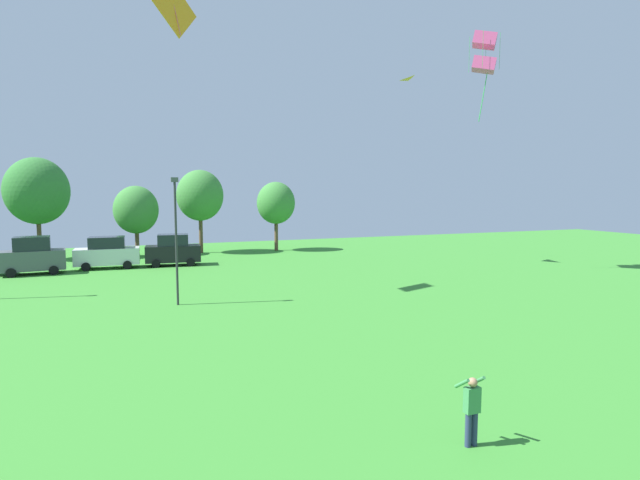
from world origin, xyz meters
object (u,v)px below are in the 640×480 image
(light_post_1, at_px, (176,234))
(treeline_tree_2, at_px, (136,210))
(person_standing_near_foreground, at_px, (472,407))
(parked_car_rightmost_in_row, at_px, (173,250))
(treeline_tree_1, at_px, (37,191))
(kite_flying_2, at_px, (399,88))
(kite_flying_4, at_px, (484,53))
(parked_car_third_from_left, at_px, (107,253))
(treeline_tree_4, at_px, (276,203))
(kite_flying_1, at_px, (175,8))
(parked_car_second_from_left, at_px, (33,256))
(treeline_tree_3, at_px, (200,196))

(light_post_1, height_order, treeline_tree_2, light_post_1)
(person_standing_near_foreground, bearing_deg, light_post_1, 93.50)
(parked_car_rightmost_in_row, distance_m, light_post_1, 14.71)
(light_post_1, height_order, treeline_tree_1, treeline_tree_1)
(kite_flying_2, bearing_deg, treeline_tree_1, 152.46)
(kite_flying_4, bearing_deg, parked_car_third_from_left, 155.25)
(light_post_1, xyz_separation_m, treeline_tree_4, (11.61, 21.21, 1.02))
(kite_flying_1, xyz_separation_m, treeline_tree_4, (11.15, 18.95, -10.93))
(kite_flying_4, relative_size, parked_car_third_from_left, 1.31)
(parked_car_rightmost_in_row, bearing_deg, kite_flying_4, -23.30)
(person_standing_near_foreground, distance_m, parked_car_second_from_left, 33.89)
(treeline_tree_3, xyz_separation_m, treeline_tree_4, (7.26, -0.79, -0.76))
(light_post_1, bearing_deg, parked_car_second_from_left, 122.05)
(light_post_1, distance_m, treeline_tree_1, 24.14)
(light_post_1, bearing_deg, treeline_tree_3, 78.81)
(kite_flying_2, relative_size, light_post_1, 0.26)
(kite_flying_1, distance_m, treeline_tree_1, 24.21)
(person_standing_near_foreground, height_order, treeline_tree_1, treeline_tree_1)
(kite_flying_1, height_order, treeline_tree_1, kite_flying_1)
(kite_flying_4, bearing_deg, parked_car_rightmost_in_row, 150.94)
(person_standing_near_foreground, xyz_separation_m, kite_flying_4, (16.77, 20.47, 14.66))
(parked_car_rightmost_in_row, height_order, treeline_tree_1, treeline_tree_1)
(light_post_1, bearing_deg, kite_flying_4, 8.05)
(person_standing_near_foreground, xyz_separation_m, treeline_tree_1, (-14.12, 39.58, 4.96))
(person_standing_near_foreground, xyz_separation_m, parked_car_rightmost_in_row, (-3.74, 31.87, 0.28))
(person_standing_near_foreground, distance_m, parked_car_third_from_left, 33.29)
(treeline_tree_1, bearing_deg, kite_flying_1, -63.92)
(light_post_1, bearing_deg, person_standing_near_foreground, -74.48)
(parked_car_rightmost_in_row, height_order, light_post_1, light_post_1)
(treeline_tree_4, bearing_deg, treeline_tree_2, 175.87)
(person_standing_near_foreground, height_order, parked_car_second_from_left, parked_car_second_from_left)
(kite_flying_4, height_order, treeline_tree_2, kite_flying_4)
(kite_flying_1, height_order, parked_car_second_from_left, kite_flying_1)
(kite_flying_4, xyz_separation_m, parked_car_rightmost_in_row, (-20.51, 11.40, -14.38))
(person_standing_near_foreground, bearing_deg, treeline_tree_4, 68.02)
(person_standing_near_foreground, distance_m, treeline_tree_3, 39.68)
(parked_car_second_from_left, xyz_separation_m, light_post_1, (8.58, -13.71, 2.39))
(parked_car_second_from_left, bearing_deg, treeline_tree_2, 44.26)
(kite_flying_2, bearing_deg, light_post_1, -155.38)
(treeline_tree_3, bearing_deg, parked_car_third_from_left, -138.13)
(parked_car_third_from_left, distance_m, treeline_tree_3, 11.68)
(kite_flying_1, xyz_separation_m, parked_car_rightmost_in_row, (0.64, 12.19, -14.43))
(parked_car_third_from_left, distance_m, parked_car_rightmost_in_row, 4.85)
(kite_flying_2, distance_m, treeline_tree_2, 25.60)
(treeline_tree_2, bearing_deg, treeline_tree_4, -4.13)
(treeline_tree_4, bearing_deg, kite_flying_4, -61.15)
(kite_flying_4, bearing_deg, treeline_tree_3, 132.34)
(treeline_tree_4, bearing_deg, treeline_tree_3, 173.77)
(light_post_1, xyz_separation_m, treeline_tree_2, (-1.40, 22.15, 0.50))
(parked_car_second_from_left, bearing_deg, person_standing_near_foreground, -72.03)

